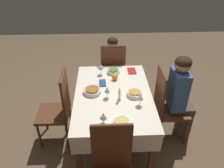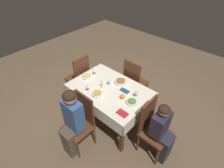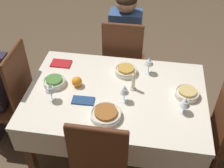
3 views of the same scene
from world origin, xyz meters
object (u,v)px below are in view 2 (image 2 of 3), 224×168
(wine_glass_east, at_px, (94,70))
(dining_table, at_px, (110,93))
(bowl_west, at_px, (132,102))
(orange_fruit, at_px, (122,96))
(napkin_red_folded, at_px, (125,91))
(candle_centerpiece, at_px, (102,84))
(chair_south, at_px, (134,81))
(napkin_spare_side, at_px, (122,113))
(person_child_dark, at_px, (163,131))
(bowl_south, at_px, (121,81))
(chair_east, at_px, (80,76))
(person_adult_denim, at_px, (72,121))
(bowl_east, at_px, (87,76))
(wine_glass_north, at_px, (88,86))
(wine_glass_south, at_px, (109,80))
(chair_west, at_px, (152,127))
(chair_north, at_px, (81,121))
(wine_glass_west, at_px, (137,91))
(bowl_north, at_px, (97,94))

(wine_glass_east, bearing_deg, dining_table, 166.51)
(bowl_west, bearing_deg, orange_fruit, 3.64)
(napkin_red_folded, bearing_deg, candle_centerpiece, 28.39)
(chair_south, bearing_deg, candle_centerpiece, 78.48)
(bowl_west, xyz_separation_m, napkin_spare_side, (-0.03, 0.26, -0.02))
(person_child_dark, relative_size, candle_centerpiece, 6.21)
(bowl_south, bearing_deg, person_child_dark, 164.35)
(chair_east, bearing_deg, person_adult_denim, 46.12)
(person_child_dark, distance_m, bowl_east, 1.62)
(bowl_south, bearing_deg, orange_fruit, 133.92)
(wine_glass_north, bearing_deg, bowl_west, -160.00)
(bowl_west, bearing_deg, person_adult_denim, 60.27)
(bowl_east, height_order, wine_glass_south, wine_glass_south)
(person_child_dark, xyz_separation_m, bowl_east, (1.61, 0.01, 0.20))
(person_adult_denim, relative_size, person_child_dark, 1.14)
(wine_glass_south, bearing_deg, chair_west, 173.42)
(bowl_south, bearing_deg, bowl_east, 28.23)
(dining_table, height_order, person_adult_denim, person_adult_denim)
(chair_east, distance_m, person_child_dark, 1.99)
(orange_fruit, relative_size, napkin_spare_side, 0.47)
(chair_south, bearing_deg, chair_north, 89.86)
(chair_north, bearing_deg, orange_fruit, 66.11)
(chair_west, height_order, wine_glass_south, chair_west)
(bowl_east, relative_size, wine_glass_east, 1.39)
(chair_east, height_order, wine_glass_east, chair_east)
(chair_north, relative_size, wine_glass_north, 6.88)
(wine_glass_south, relative_size, napkin_red_folded, 0.88)
(wine_glass_west, distance_m, napkin_spare_side, 0.45)
(chair_north, bearing_deg, chair_west, 36.17)
(chair_east, distance_m, bowl_west, 1.42)
(chair_south, distance_m, person_child_dark, 1.28)
(chair_north, height_order, candle_centerpiece, chair_north)
(dining_table, relative_size, napkin_spare_side, 8.01)
(wine_glass_north, height_order, napkin_spare_side, wine_glass_north)
(bowl_west, distance_m, wine_glass_east, 1.01)
(bowl_south, bearing_deg, chair_north, 89.47)
(chair_west, xyz_separation_m, bowl_west, (0.41, -0.01, 0.23))
(wine_glass_west, height_order, orange_fruit, wine_glass_west)
(orange_fruit, height_order, napkin_red_folded, orange_fruit)
(chair_north, distance_m, chair_south, 1.37)
(chair_east, height_order, bowl_north, chair_east)
(wine_glass_west, bearing_deg, dining_table, 17.16)
(wine_glass_north, relative_size, orange_fruit, 1.85)
(chair_north, xyz_separation_m, chair_west, (-0.88, -0.64, 0.00))
(bowl_north, bearing_deg, wine_glass_west, -141.97)
(napkin_spare_side, bearing_deg, bowl_north, -3.66)
(person_child_dark, distance_m, napkin_spare_side, 0.64)
(person_child_dark, height_order, bowl_south, person_child_dark)
(wine_glass_west, bearing_deg, napkin_red_folded, 4.29)
(dining_table, bearing_deg, chair_north, 92.14)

